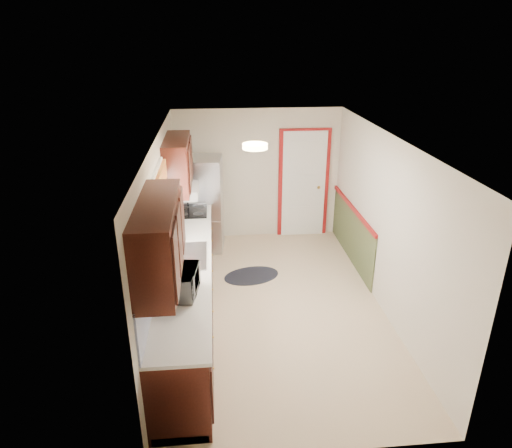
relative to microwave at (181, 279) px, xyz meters
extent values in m
cube|color=#C6AE8B|center=(1.20, 1.10, -1.12)|extent=(3.20, 5.20, 0.12)
cube|color=white|center=(1.20, 1.10, 1.28)|extent=(3.20, 5.20, 0.12)
cube|color=beige|center=(1.20, 3.60, 0.08)|extent=(3.20, 0.10, 2.40)
cube|color=beige|center=(1.20, -1.40, 0.08)|extent=(3.20, 0.10, 2.40)
cube|color=beige|center=(-0.30, 1.10, 0.08)|extent=(0.10, 5.20, 2.40)
cube|color=beige|center=(2.70, 1.10, 0.08)|extent=(0.10, 5.20, 2.40)
cube|color=#35110C|center=(0.00, 0.80, -0.67)|extent=(0.60, 4.00, 0.90)
cube|color=silver|center=(0.01, 0.80, -0.20)|extent=(0.63, 4.00, 0.04)
cube|color=#5773D3|center=(-0.29, 0.80, 0.10)|extent=(0.02, 4.00, 0.55)
cube|color=#35110C|center=(-0.12, -0.50, 0.71)|extent=(0.35, 1.40, 0.75)
cube|color=#35110C|center=(-0.12, 2.20, 0.71)|extent=(0.35, 1.20, 0.75)
cube|color=white|center=(-0.29, 0.90, 0.50)|extent=(0.02, 1.00, 0.90)
cube|color=#DE4429|center=(-0.24, 0.90, 0.85)|extent=(0.05, 1.12, 0.24)
cube|color=#B7B7BC|center=(0.01, 0.90, -0.17)|extent=(0.52, 0.82, 0.02)
cube|color=white|center=(-0.07, 2.25, 0.26)|extent=(0.45, 0.60, 0.15)
cube|color=maroon|center=(2.05, 3.57, -0.12)|extent=(0.94, 0.05, 2.08)
cube|color=white|center=(2.05, 3.54, -0.12)|extent=(0.80, 0.04, 2.00)
cube|color=#414C2A|center=(2.69, 2.45, -0.67)|extent=(0.02, 2.30, 0.90)
cube|color=maroon|center=(2.67, 2.45, -0.20)|extent=(0.04, 2.30, 0.06)
cylinder|color=#FFD88C|center=(0.90, 0.90, 1.24)|extent=(0.30, 0.30, 0.06)
imported|color=white|center=(0.00, 0.00, 0.00)|extent=(0.35, 0.55, 0.35)
cube|color=#B7B7BC|center=(0.18, 3.15, -0.28)|extent=(0.75, 0.71, 1.66)
cylinder|color=black|center=(-0.05, 2.79, -0.37)|extent=(0.02, 0.02, 1.16)
ellipsoid|color=black|center=(0.94, 1.98, -1.11)|extent=(1.01, 0.79, 0.01)
cube|color=black|center=(0.01, 2.50, -0.16)|extent=(0.51, 0.62, 0.02)
camera|label=1|loc=(0.41, -4.41, 2.48)|focal=32.00mm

